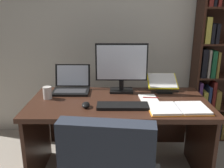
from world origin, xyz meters
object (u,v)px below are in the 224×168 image
computer_mouse (86,105)px  open_binder (178,108)px  notepad (148,98)px  pen (151,97)px  laptop (71,86)px  reading_stand_with_book (162,83)px  coffee_mug (47,93)px  monitor (122,68)px  desk (118,119)px  keyboard (123,106)px

computer_mouse → open_binder: size_ratio=0.22×
notepad → pen: (0.02, 0.00, 0.01)m
laptop → reading_stand_with_book: (0.89, 0.06, 0.02)m
notepad → coffee_mug: coffee_mug is taller
computer_mouse → reading_stand_with_book: 0.85m
monitor → coffee_mug: monitor is taller
laptop → coffee_mug: (-0.18, -0.21, 0.00)m
notepad → monitor: bearing=137.9°
laptop → pen: laptop is taller
computer_mouse → monitor: bearing=53.6°
desk → coffee_mug: size_ratio=14.25×
monitor → notepad: monitor is taller
reading_stand_with_book → coffee_mug: size_ratio=2.66×
reading_stand_with_book → pen: size_ratio=2.07×
laptop → reading_stand_with_book: bearing=3.7°
notepad → pen: size_ratio=1.50×
computer_mouse → coffee_mug: (-0.36, 0.20, 0.03)m
laptop → reading_stand_with_book: size_ratio=1.19×
keyboard → reading_stand_with_book: size_ratio=1.45×
keyboard → coffee_mug: (-0.66, 0.20, 0.04)m
notepad → pen: 0.02m
pen → coffee_mug: 0.92m
pen → laptop: bearing=163.6°
keyboard → notepad: 0.31m
laptop → pen: size_ratio=2.47×
desk → open_binder: bearing=-30.8°
desk → notepad: bearing=-7.3°
reading_stand_with_book → pen: (-0.15, -0.28, -0.06)m
keyboard → notepad: keyboard is taller
monitor → laptop: monitor is taller
notepad → pen: pen is taller
computer_mouse → coffee_mug: coffee_mug is taller
laptop → coffee_mug: laptop is taller
reading_stand_with_book → laptop: bearing=-176.3°
monitor → pen: (0.26, -0.21, -0.22)m
keyboard → reading_stand_with_book: 0.63m
monitor → open_binder: (0.44, -0.46, -0.22)m
desk → notepad: size_ratio=7.39×
pen → desk: bearing=173.2°
notepad → pen: bearing=0.0°
monitor → pen: size_ratio=3.52×
coffee_mug → reading_stand_with_book: bearing=14.1°
computer_mouse → desk: bearing=40.2°
reading_stand_with_book → notepad: reading_stand_with_book is taller
open_binder → pen: size_ratio=3.45×
pen → computer_mouse: bearing=-160.7°
computer_mouse → notepad: computer_mouse is taller
desk → monitor: size_ratio=3.15×
reading_stand_with_book → notepad: (-0.17, -0.28, -0.06)m
monitor → coffee_mug: bearing=-162.6°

